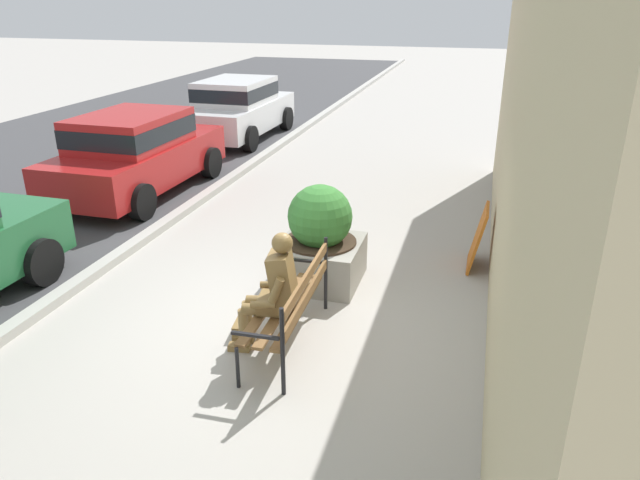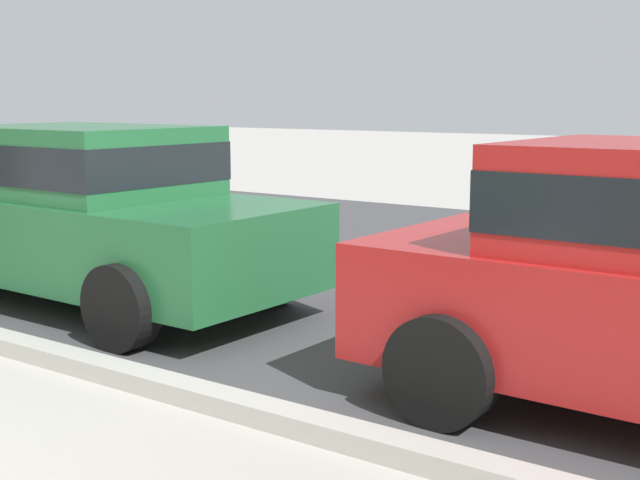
# 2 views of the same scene
# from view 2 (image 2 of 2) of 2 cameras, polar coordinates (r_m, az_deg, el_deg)

# --- Properties ---
(street_surface) EXTENTS (60.00, 9.00, 0.01)m
(street_surface) POSITION_cam_2_polar(r_m,az_deg,el_deg) (9.65, 4.54, -1.33)
(street_surface) COLOR #424244
(street_surface) RESTS_ON ground
(curb_stone) EXTENTS (60.00, 0.20, 0.12)m
(curb_stone) POSITION_cam_2_polar(r_m,az_deg,el_deg) (6.26, -17.88, -7.18)
(curb_stone) COLOR #B2AFA8
(curb_stone) RESTS_ON ground
(parked_car_green) EXTENTS (4.12, 1.97, 1.56)m
(parked_car_green) POSITION_cam_2_polar(r_m,az_deg,el_deg) (7.82, -15.15, 2.04)
(parked_car_green) COLOR #236638
(parked_car_green) RESTS_ON ground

